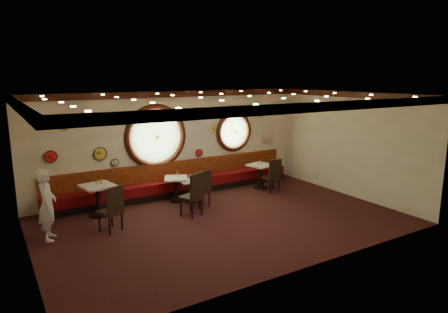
# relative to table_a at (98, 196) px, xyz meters

# --- Properties ---
(floor) EXTENTS (9.00, 6.00, 0.00)m
(floor) POSITION_rel_table_a_xyz_m (2.64, -2.05, -0.54)
(floor) COLOR black
(floor) RESTS_ON ground
(ceiling) EXTENTS (9.00, 6.00, 0.02)m
(ceiling) POSITION_rel_table_a_xyz_m (2.64, -2.05, 2.66)
(ceiling) COLOR #BB8735
(ceiling) RESTS_ON wall_back
(wall_back) EXTENTS (9.00, 0.02, 3.20)m
(wall_back) POSITION_rel_table_a_xyz_m (2.64, 0.95, 1.06)
(wall_back) COLOR beige
(wall_back) RESTS_ON floor
(wall_front) EXTENTS (9.00, 0.02, 3.20)m
(wall_front) POSITION_rel_table_a_xyz_m (2.64, -5.05, 1.06)
(wall_front) COLOR beige
(wall_front) RESTS_ON floor
(wall_left) EXTENTS (0.02, 6.00, 3.20)m
(wall_left) POSITION_rel_table_a_xyz_m (-1.86, -2.05, 1.06)
(wall_left) COLOR beige
(wall_left) RESTS_ON floor
(wall_right) EXTENTS (0.02, 6.00, 3.20)m
(wall_right) POSITION_rel_table_a_xyz_m (7.14, -2.05, 1.06)
(wall_right) COLOR beige
(wall_right) RESTS_ON floor
(molding_back) EXTENTS (9.00, 0.10, 0.18)m
(molding_back) POSITION_rel_table_a_xyz_m (2.64, 0.90, 2.57)
(molding_back) COLOR #351209
(molding_back) RESTS_ON wall_back
(molding_front) EXTENTS (9.00, 0.10, 0.18)m
(molding_front) POSITION_rel_table_a_xyz_m (2.64, -5.00, 2.57)
(molding_front) COLOR #351209
(molding_front) RESTS_ON wall_back
(molding_left) EXTENTS (0.10, 6.00, 0.18)m
(molding_left) POSITION_rel_table_a_xyz_m (-1.81, -2.05, 2.57)
(molding_left) COLOR #351209
(molding_left) RESTS_ON wall_back
(molding_right) EXTENTS (0.10, 6.00, 0.18)m
(molding_right) POSITION_rel_table_a_xyz_m (7.09, -2.05, 2.57)
(molding_right) COLOR #351209
(molding_right) RESTS_ON wall_back
(banquette_base) EXTENTS (8.00, 0.55, 0.20)m
(banquette_base) POSITION_rel_table_a_xyz_m (2.64, 0.67, -0.44)
(banquette_base) COLOR black
(banquette_base) RESTS_ON floor
(banquette_seat) EXTENTS (8.00, 0.55, 0.30)m
(banquette_seat) POSITION_rel_table_a_xyz_m (2.64, 0.67, -0.19)
(banquette_seat) COLOR #5A070C
(banquette_seat) RESTS_ON banquette_base
(banquette_back) EXTENTS (8.00, 0.10, 0.55)m
(banquette_back) POSITION_rel_table_a_xyz_m (2.64, 0.89, 0.21)
(banquette_back) COLOR #5C0707
(banquette_back) RESTS_ON wall_back
(porthole_left_glass) EXTENTS (1.66, 0.02, 1.66)m
(porthole_left_glass) POSITION_rel_table_a_xyz_m (2.04, 0.95, 1.31)
(porthole_left_glass) COLOR #82AB66
(porthole_left_glass) RESTS_ON wall_back
(porthole_left_frame) EXTENTS (1.98, 0.18, 1.98)m
(porthole_left_frame) POSITION_rel_table_a_xyz_m (2.04, 0.93, 1.31)
(porthole_left_frame) COLOR #351209
(porthole_left_frame) RESTS_ON wall_back
(porthole_left_ring) EXTENTS (1.61, 0.03, 1.61)m
(porthole_left_ring) POSITION_rel_table_a_xyz_m (2.04, 0.90, 1.31)
(porthole_left_ring) COLOR gold
(porthole_left_ring) RESTS_ON wall_back
(porthole_right_glass) EXTENTS (1.10, 0.02, 1.10)m
(porthole_right_glass) POSITION_rel_table_a_xyz_m (4.84, 0.95, 1.26)
(porthole_right_glass) COLOR #82AB66
(porthole_right_glass) RESTS_ON wall_back
(porthole_right_frame) EXTENTS (1.38, 0.18, 1.38)m
(porthole_right_frame) POSITION_rel_table_a_xyz_m (4.84, 0.93, 1.26)
(porthole_right_frame) COLOR #351209
(porthole_right_frame) RESTS_ON wall_back
(porthole_right_ring) EXTENTS (1.09, 0.03, 1.09)m
(porthole_right_ring) POSITION_rel_table_a_xyz_m (4.84, 0.90, 1.26)
(porthole_right_ring) COLOR gold
(porthole_right_ring) RESTS_ON wall_back
(wall_clock_0) EXTENTS (0.24, 0.03, 0.24)m
(wall_clock_0) POSITION_rel_table_a_xyz_m (3.49, 0.91, 0.66)
(wall_clock_0) COLOR red
(wall_clock_0) RESTS_ON wall_back
(wall_clock_1) EXTENTS (0.24, 0.03, 0.24)m
(wall_clock_1) POSITION_rel_table_a_xyz_m (0.64, 0.91, 1.91)
(wall_clock_1) COLOR black
(wall_clock_1) RESTS_ON wall_back
(wall_clock_2) EXTENTS (0.26, 0.03, 0.26)m
(wall_clock_2) POSITION_rel_table_a_xyz_m (-0.56, 0.91, 1.81)
(wall_clock_2) COLOR #81CE29
(wall_clock_2) RESTS_ON wall_back
(wall_clock_3) EXTENTS (0.32, 0.03, 0.32)m
(wall_clock_3) POSITION_rel_table_a_xyz_m (-0.96, 0.91, 1.01)
(wall_clock_3) COLOR red
(wall_clock_3) RESTS_ON wall_back
(wall_clock_4) EXTENTS (0.28, 0.03, 0.28)m
(wall_clock_4) POSITION_rel_table_a_xyz_m (5.94, 0.91, 1.86)
(wall_clock_4) COLOR black
(wall_clock_4) RESTS_ON wall_back
(wall_clock_5) EXTENTS (0.34, 0.03, 0.34)m
(wall_clock_5) POSITION_rel_table_a_xyz_m (6.19, 0.91, 0.91)
(wall_clock_5) COLOR silver
(wall_clock_5) RESTS_ON wall_back
(wall_clock_6) EXTENTS (0.22, 0.03, 0.22)m
(wall_clock_6) POSITION_rel_table_a_xyz_m (3.99, 0.91, 1.41)
(wall_clock_6) COLOR #EFF250
(wall_clock_6) RESTS_ON wall_back
(wall_clock_7) EXTENTS (0.20, 0.03, 0.20)m
(wall_clock_7) POSITION_rel_table_a_xyz_m (0.74, 0.91, 0.66)
(wall_clock_7) COLOR white
(wall_clock_7) RESTS_ON wall_back
(wall_clock_8) EXTENTS (0.30, 0.03, 0.30)m
(wall_clock_8) POSITION_rel_table_a_xyz_m (3.39, 0.91, 2.01)
(wall_clock_8) COLOR #9EC83E
(wall_clock_8) RESTS_ON wall_back
(wall_clock_9) EXTENTS (0.36, 0.03, 0.36)m
(wall_clock_9) POSITION_rel_table_a_xyz_m (0.34, 0.91, 0.96)
(wall_clock_9) COLOR gold
(wall_clock_9) RESTS_ON wall_back
(table_a) EXTENTS (0.90, 0.90, 0.85)m
(table_a) POSITION_rel_table_a_xyz_m (0.00, 0.00, 0.00)
(table_a) COLOR black
(table_a) RESTS_ON floor
(table_b) EXTENTS (0.87, 0.87, 0.72)m
(table_b) POSITION_rel_table_a_xyz_m (2.29, 0.10, -0.08)
(table_b) COLOR black
(table_b) RESTS_ON floor
(table_c) EXTENTS (0.68, 0.68, 0.66)m
(table_c) POSITION_rel_table_a_xyz_m (2.61, -0.17, -0.12)
(table_c) COLOR black
(table_c) RESTS_ON floor
(table_d) EXTENTS (0.86, 0.86, 0.79)m
(table_d) POSITION_rel_table_a_xyz_m (5.27, -0.04, -0.04)
(table_d) COLOR black
(table_d) RESTS_ON floor
(chair_a) EXTENTS (0.62, 0.62, 0.70)m
(chair_a) POSITION_rel_table_a_xyz_m (0.01, -1.30, 0.11)
(chair_a) COLOR black
(chair_a) RESTS_ON floor
(chair_b) EXTENTS (0.64, 0.64, 0.73)m
(chair_b) POSITION_rel_table_a_xyz_m (2.15, -1.35, 0.14)
(chair_b) COLOR black
(chair_b) RESTS_ON floor
(chair_c) EXTENTS (0.54, 0.54, 0.68)m
(chair_c) POSITION_rel_table_a_xyz_m (2.67, -0.84, 0.09)
(chair_c) COLOR black
(chair_c) RESTS_ON floor
(chair_d) EXTENTS (0.47, 0.47, 0.67)m
(chair_d) POSITION_rel_table_a_xyz_m (5.30, -0.69, 0.08)
(chair_d) COLOR black
(chair_d) RESTS_ON floor
(condiment_a_salt) EXTENTS (0.03, 0.03, 0.09)m
(condiment_a_salt) POSITION_rel_table_a_xyz_m (-0.03, 0.07, 0.36)
(condiment_a_salt) COLOR silver
(condiment_a_salt) RESTS_ON table_a
(condiment_b_salt) EXTENTS (0.03, 0.03, 0.09)m
(condiment_b_salt) POSITION_rel_table_a_xyz_m (2.26, 0.18, 0.23)
(condiment_b_salt) COLOR silver
(condiment_b_salt) RESTS_ON table_b
(condiment_c_salt) EXTENTS (0.03, 0.03, 0.09)m
(condiment_c_salt) POSITION_rel_table_a_xyz_m (2.52, -0.09, 0.17)
(condiment_c_salt) COLOR silver
(condiment_c_salt) RESTS_ON table_c
(condiment_d_salt) EXTENTS (0.03, 0.03, 0.09)m
(condiment_d_salt) POSITION_rel_table_a_xyz_m (5.22, 0.02, 0.30)
(condiment_d_salt) COLOR silver
(condiment_d_salt) RESTS_ON table_d
(condiment_a_pepper) EXTENTS (0.04, 0.04, 0.11)m
(condiment_a_pepper) POSITION_rel_table_a_xyz_m (0.01, 0.03, 0.37)
(condiment_a_pepper) COLOR silver
(condiment_a_pepper) RESTS_ON table_a
(condiment_b_pepper) EXTENTS (0.04, 0.04, 0.11)m
(condiment_b_pepper) POSITION_rel_table_a_xyz_m (2.35, 0.12, 0.24)
(condiment_b_pepper) COLOR silver
(condiment_b_pepper) RESTS_ON table_b
(condiment_c_pepper) EXTENTS (0.04, 0.04, 0.10)m
(condiment_c_pepper) POSITION_rel_table_a_xyz_m (2.65, -0.17, 0.17)
(condiment_c_pepper) COLOR silver
(condiment_c_pepper) RESTS_ON table_c
(condiment_d_pepper) EXTENTS (0.04, 0.04, 0.11)m
(condiment_d_pepper) POSITION_rel_table_a_xyz_m (5.34, -0.02, 0.31)
(condiment_d_pepper) COLOR silver
(condiment_d_pepper) RESTS_ON table_d
(condiment_a_bottle) EXTENTS (0.05, 0.05, 0.14)m
(condiment_a_bottle) POSITION_rel_table_a_xyz_m (0.11, 0.07, 0.39)
(condiment_a_bottle) COLOR orange
(condiment_a_bottle) RESTS_ON table_a
(condiment_b_bottle) EXTENTS (0.05, 0.05, 0.17)m
(condiment_b_bottle) POSITION_rel_table_a_xyz_m (2.40, 0.20, 0.27)
(condiment_b_bottle) COLOR gold
(condiment_b_bottle) RESTS_ON table_b
(condiment_c_bottle) EXTENTS (0.04, 0.04, 0.14)m
(condiment_c_bottle) POSITION_rel_table_a_xyz_m (2.66, -0.07, 0.19)
(condiment_c_bottle) COLOR orange
(condiment_c_bottle) RESTS_ON table_c
(condiment_d_bottle) EXTENTS (0.05, 0.05, 0.15)m
(condiment_d_bottle) POSITION_rel_table_a_xyz_m (5.32, -0.01, 0.33)
(condiment_d_bottle) COLOR gold
(condiment_d_bottle) RESTS_ON table_d
(waiter) EXTENTS (0.53, 0.68, 1.65)m
(waiter) POSITION_rel_table_a_xyz_m (-1.36, -0.98, 0.29)
(waiter) COLOR silver
(waiter) RESTS_ON floor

